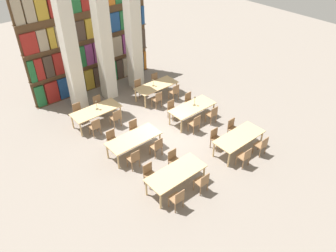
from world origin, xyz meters
The scene contains 38 objects.
ground_plane centered at (0.00, 0.00, 0.00)m, with size 40.00×40.00×0.00m, color gray.
bookshelf_bank centered at (0.02, 5.86, 2.64)m, with size 6.89×0.35×5.50m.
pillar_left centered at (-1.73, 4.48, 3.00)m, with size 0.62×0.62×6.00m.
pillar_center centered at (0.00, 4.48, 3.00)m, with size 0.62×0.62×6.00m.
pillar_right centered at (1.73, 4.48, 3.00)m, with size 0.62×0.62×6.00m.
reading_table_0 centered at (-1.65, -2.66, 0.68)m, with size 2.24×0.95×0.75m.
chair_0 centered at (-2.26, -3.43, 0.49)m, with size 0.42×0.40×0.90m.
chair_1 centered at (-2.26, -1.90, 0.49)m, with size 0.42×0.40×0.90m.
chair_2 centered at (-1.08, -3.43, 0.49)m, with size 0.42×0.40×0.90m.
chair_3 centered at (-1.08, -1.90, 0.49)m, with size 0.42×0.40×0.90m.
reading_table_1 centered at (1.69, -2.77, 0.68)m, with size 2.24×0.95×0.75m.
chair_4 centered at (1.14, -3.53, 0.49)m, with size 0.42×0.40×0.90m.
chair_5 centered at (1.14, -2.01, 0.49)m, with size 0.42×0.40×0.90m.
chair_6 centered at (2.21, -3.53, 0.49)m, with size 0.42×0.40×0.90m.
chair_7 centered at (2.21, -2.01, 0.49)m, with size 0.42×0.40×0.90m.
reading_table_2 centered at (-1.65, -0.08, 0.68)m, with size 2.24×0.95×0.75m.
chair_8 centered at (-2.21, -0.84, 0.49)m, with size 0.42×0.40×0.90m.
chair_9 centered at (-2.21, 0.69, 0.49)m, with size 0.42×0.40×0.90m.
chair_10 centered at (-1.07, -0.84, 0.49)m, with size 0.42×0.40×0.90m.
chair_11 centered at (-1.07, 0.69, 0.49)m, with size 0.42×0.40×0.90m.
reading_table_3 centered at (1.77, 0.08, 0.68)m, with size 2.24×0.95×0.75m.
chair_12 centered at (1.21, -0.68, 0.49)m, with size 0.42×0.40×0.90m.
chair_13 centered at (1.21, 0.84, 0.49)m, with size 0.42×0.40×0.90m.
chair_14 centered at (2.32, -0.68, 0.49)m, with size 0.42×0.40×0.90m.
chair_15 centered at (2.32, 0.84, 0.49)m, with size 0.42×0.40×0.90m.
desk_lamp_0 centered at (1.93, 0.11, 1.08)m, with size 0.14×0.14×0.48m.
reading_table_4 centered at (-1.77, 2.72, 0.68)m, with size 2.24×0.95×0.75m.
chair_16 centered at (-2.29, 1.96, 0.49)m, with size 0.42×0.40×0.90m.
chair_17 centered at (-2.29, 3.48, 0.49)m, with size 0.42×0.40×0.90m.
chair_18 centered at (-1.22, 1.96, 0.49)m, with size 0.42×0.40×0.90m.
chair_19 centered at (-1.22, 3.48, 0.49)m, with size 0.42×0.40×0.90m.
desk_lamp_1 centered at (-1.69, 2.74, 1.07)m, with size 0.14×0.14×0.47m.
reading_table_5 centered at (1.77, 2.75, 0.68)m, with size 2.24×0.95×0.75m.
chair_20 centered at (1.23, 1.99, 0.49)m, with size 0.42×0.40×0.90m.
chair_21 centered at (1.23, 3.51, 0.49)m, with size 0.42×0.40×0.90m.
chair_22 centered at (2.35, 1.99, 0.49)m, with size 0.42×0.40×0.90m.
chair_23 centered at (2.35, 3.51, 0.49)m, with size 0.42×0.40×0.90m.
desk_lamp_2 centered at (1.61, 2.79, 1.02)m, with size 0.14×0.14×0.40m.
Camera 1 is at (-7.30, -8.90, 8.93)m, focal length 35.00 mm.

